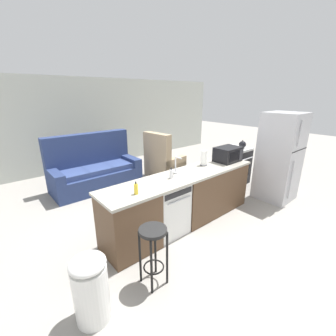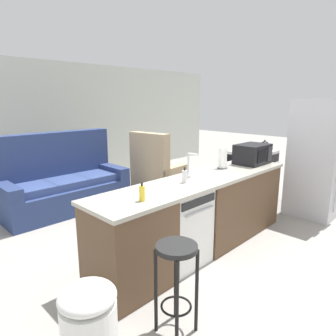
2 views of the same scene
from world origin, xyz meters
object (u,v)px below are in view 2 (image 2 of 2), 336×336
at_px(stove_range, 252,175).
at_px(paper_towel_roll, 223,158).
at_px(kettle, 265,146).
at_px(dishwasher, 178,226).
at_px(armchair, 156,175).
at_px(soap_bottle, 184,176).
at_px(bar_stool, 176,270).
at_px(refrigerator, 317,158).
at_px(couch, 62,185).
at_px(microwave, 252,154).
at_px(dish_soap_bottle, 142,193).

bearing_deg(stove_range, paper_towel_roll, -165.04).
bearing_deg(kettle, dishwasher, -171.32).
distance_m(dishwasher, armchair, 2.63).
bearing_deg(paper_towel_roll, soap_bottle, -172.82).
height_order(dishwasher, soap_bottle, soap_bottle).
height_order(bar_stool, armchair, armchair).
bearing_deg(refrigerator, bar_stool, -177.18).
height_order(bar_stool, couch, couch).
height_order(paper_towel_roll, bar_stool, paper_towel_roll).
distance_m(dishwasher, kettle, 2.86).
height_order(paper_towel_roll, armchair, armchair).
distance_m(microwave, kettle, 1.27).
distance_m(refrigerator, bar_stool, 3.41).
relative_size(dish_soap_bottle, kettle, 0.86).
distance_m(stove_range, microwave, 1.31).
bearing_deg(armchair, paper_towel_roll, -107.36).
bearing_deg(refrigerator, armchair, 110.50).
xyz_separation_m(stove_range, bar_stool, (-3.39, -1.26, 0.08)).
bearing_deg(kettle, microwave, -160.53).
bearing_deg(kettle, stove_range, 143.32).
bearing_deg(dish_soap_bottle, couch, 79.18).
relative_size(dishwasher, dish_soap_bottle, 4.77).
height_order(dishwasher, stove_range, stove_range).
xyz_separation_m(dishwasher, soap_bottle, (0.12, 0.01, 0.55)).
xyz_separation_m(dishwasher, dish_soap_bottle, (-0.61, -0.12, 0.55)).
xyz_separation_m(paper_towel_roll, couch, (-1.11, 2.44, -0.64)).
bearing_deg(stove_range, soap_bottle, -167.79).
bearing_deg(kettle, paper_towel_roll, -170.34).
bearing_deg(microwave, armchair, 88.59).
relative_size(stove_range, refrigerator, 0.50).
relative_size(dish_soap_bottle, couch, 0.09).
bearing_deg(bar_stool, couch, 78.14).
bearing_deg(dishwasher, couch, 92.20).
bearing_deg(kettle, refrigerator, -99.85).
relative_size(microwave, soap_bottle, 2.84).
relative_size(stove_range, dish_soap_bottle, 5.11).
relative_size(microwave, armchair, 0.42).
xyz_separation_m(soap_bottle, couch, (-0.22, 2.55, -0.58)).
bearing_deg(dish_soap_bottle, bar_stool, -106.44).
bearing_deg(stove_range, dish_soap_bottle, -168.17).
bearing_deg(microwave, paper_towel_roll, 167.36).
relative_size(refrigerator, paper_towel_roll, 6.43).
bearing_deg(bar_stool, armchair, 49.21).
xyz_separation_m(microwave, armchair, (0.05, 2.07, -0.69)).
distance_m(refrigerator, soap_bottle, 2.54).
bearing_deg(bar_stool, kettle, 17.77).
relative_size(microwave, paper_towel_roll, 1.77).
height_order(dish_soap_bottle, couch, couch).
xyz_separation_m(stove_range, soap_bottle, (-2.48, -0.54, 0.52)).
height_order(soap_bottle, bar_stool, soap_bottle).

